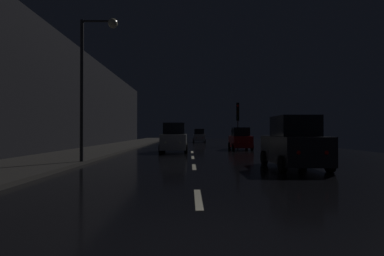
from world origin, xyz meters
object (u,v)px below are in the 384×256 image
(car_approaching_headlights, at_px, (174,139))
(traffic_light_far_right, at_px, (238,115))
(streetlamp_overhead, at_px, (92,67))
(car_distant_taillights, at_px, (199,136))
(car_parked_right_far, at_px, (240,139))
(car_parked_right_near, at_px, (294,144))

(car_approaching_headlights, bearing_deg, traffic_light_far_right, 148.39)
(streetlamp_overhead, bearing_deg, car_distant_taillights, 79.43)
(car_approaching_headlights, distance_m, car_parked_right_far, 6.40)
(streetlamp_overhead, height_order, car_approaching_headlights, streetlamp_overhead)
(car_distant_taillights, relative_size, car_parked_right_far, 1.02)
(car_parked_right_near, bearing_deg, car_distant_taillights, 5.16)
(car_approaching_headlights, bearing_deg, car_parked_right_far, 122.23)
(streetlamp_overhead, relative_size, car_parked_right_near, 1.57)
(car_parked_right_far, xyz_separation_m, car_parked_right_near, (-0.00, -13.96, 0.13))
(traffic_light_far_right, height_order, car_parked_right_far, traffic_light_far_right)
(car_parked_right_far, bearing_deg, car_approaching_headlights, 122.23)
(streetlamp_overhead, distance_m, car_distant_taillights, 31.73)
(car_distant_taillights, bearing_deg, traffic_light_far_right, -162.49)
(car_parked_right_far, distance_m, car_parked_right_near, 13.96)
(streetlamp_overhead, bearing_deg, car_approaching_headlights, 70.10)
(car_approaching_headlights, height_order, car_distant_taillights, car_approaching_headlights)
(car_distant_taillights, relative_size, car_parked_right_near, 0.88)
(car_approaching_headlights, height_order, car_parked_right_far, car_approaching_headlights)
(car_approaching_headlights, bearing_deg, car_parked_right_near, 27.19)
(car_parked_right_far, bearing_deg, traffic_light_far_right, -6.80)
(traffic_light_far_right, relative_size, car_approaching_headlights, 1.07)
(traffic_light_far_right, height_order, streetlamp_overhead, streetlamp_overhead)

